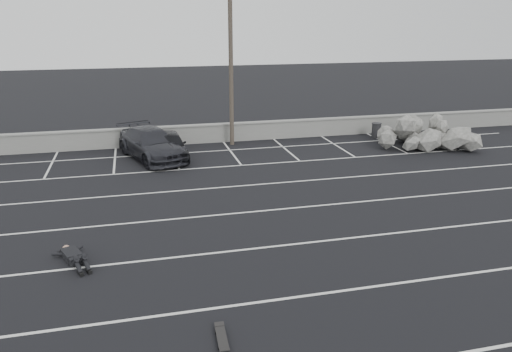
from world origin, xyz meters
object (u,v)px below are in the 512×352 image
object	(u,v)px
person	(71,251)
skateboard	(222,338)
car_left	(169,145)
riprap_pile	(430,138)
utility_pole	(231,63)
trash_bin	(376,130)
car_right	(152,144)

from	to	relation	value
person	skateboard	size ratio (longest dim) A/B	2.95
car_left	riprap_pile	size ratio (longest dim) A/B	0.76
skateboard	utility_pole	bearing A→B (deg)	80.91
car_left	trash_bin	size ratio (longest dim) A/B	4.54
car_left	skateboard	world-z (taller)	car_left
trash_bin	skateboard	xyz separation A→B (m)	(-12.38, -17.06, -0.37)
car_right	skateboard	bearing A→B (deg)	-107.12
car_left	car_right	bearing A→B (deg)	164.00
car_left	skateboard	distance (m)	15.50
utility_pole	riprap_pile	xyz separation A→B (m)	(10.46, -3.26, -3.95)
car_right	trash_bin	size ratio (longest dim) A/B	5.86
utility_pole	skateboard	size ratio (longest dim) A/B	10.05
utility_pole	person	distance (m)	15.17
trash_bin	car_right	bearing A→B (deg)	-173.95
person	skateboard	bearing A→B (deg)	-76.60
utility_pole	trash_bin	bearing A→B (deg)	-3.06
car_right	trash_bin	world-z (taller)	car_right
car_right	trash_bin	xyz separation A→B (m)	(13.15, 1.39, -0.30)
car_left	utility_pole	size ratio (longest dim) A/B	0.45
utility_pole	skateboard	xyz separation A→B (m)	(-3.74, -17.52, -4.42)
car_left	person	distance (m)	11.15
car_right	trash_bin	distance (m)	13.23
riprap_pile	person	bearing A→B (deg)	-152.54
car_right	riprap_pile	bearing A→B (deg)	-25.31
car_right	skateboard	xyz separation A→B (m)	(0.77, -15.67, -0.67)
utility_pole	person	size ratio (longest dim) A/B	3.41
utility_pole	skateboard	world-z (taller)	utility_pole
utility_pole	car_right	bearing A→B (deg)	-157.65
car_left	skateboard	bearing A→B (deg)	-93.83
car_left	skateboard	size ratio (longest dim) A/B	4.57
skateboard	car_left	bearing A→B (deg)	92.70
trash_bin	riprap_pile	distance (m)	3.34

